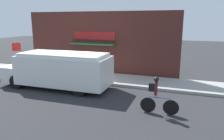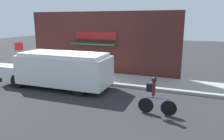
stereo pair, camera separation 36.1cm
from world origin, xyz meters
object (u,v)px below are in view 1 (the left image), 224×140
Objects in this scene: stop_sign_post at (17,52)px; trash_bin at (83,68)px; school_bus at (59,69)px; cyclist at (157,96)px.

stop_sign_post is 5.18m from trash_bin.
trash_bin is at bearing 86.74° from school_bus.
school_bus is 3.00× the size of stop_sign_post.
school_bus is 2.96m from trash_bin.
stop_sign_post is at bearing -167.93° from trash_bin.
trash_bin is at bearing 12.07° from stop_sign_post.
cyclist is 11.68m from stop_sign_post.
trash_bin is (0.12, 2.92, -0.51)m from school_bus.
cyclist is 1.78× the size of trash_bin.
school_bus reaches higher than trash_bin.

